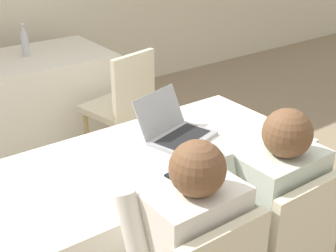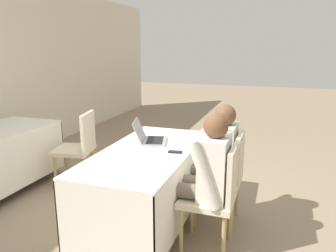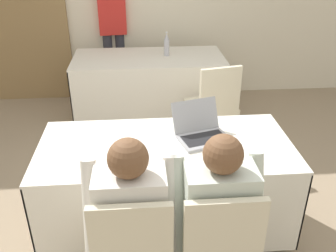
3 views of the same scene
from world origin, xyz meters
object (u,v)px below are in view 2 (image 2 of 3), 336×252
(chair_near_right, at_px, (225,173))
(cell_phone, at_px, (175,152))
(person_checkered_shirt, at_px, (205,173))
(chair_near_left, at_px, (217,193))
(chair_far_spare, at_px, (79,145))
(person_white_shirt, at_px, (215,156))
(laptop, at_px, (150,138))

(chair_near_right, bearing_deg, cell_phone, -64.25)
(cell_phone, height_order, person_checkered_shirt, person_checkered_shirt)
(chair_near_left, height_order, chair_near_right, same)
(chair_far_spare, distance_m, person_white_shirt, 1.79)
(chair_near_right, relative_size, chair_far_spare, 1.00)
(cell_phone, relative_size, person_checkered_shirt, 0.11)
(laptop, bearing_deg, chair_near_left, -137.83)
(laptop, bearing_deg, chair_near_right, -108.35)
(laptop, height_order, chair_near_right, laptop)
(chair_near_right, relative_size, person_white_shirt, 0.78)
(chair_near_right, xyz_separation_m, person_checkered_shirt, (-0.45, 0.10, 0.16))
(chair_near_left, relative_size, chair_near_right, 1.00)
(chair_far_spare, relative_size, person_white_shirt, 0.78)
(laptop, bearing_deg, person_checkered_shirt, -141.59)
(cell_phone, relative_size, chair_far_spare, 0.15)
(person_checkered_shirt, bearing_deg, chair_near_left, 90.00)
(chair_near_right, height_order, person_checkered_shirt, person_checkered_shirt)
(laptop, xyz_separation_m, person_white_shirt, (-0.03, -0.68, -0.11))
(chair_near_left, height_order, person_white_shirt, person_white_shirt)
(chair_near_left, distance_m, person_white_shirt, 0.49)
(cell_phone, distance_m, person_white_shirt, 0.40)
(chair_near_left, bearing_deg, chair_far_spare, -113.09)
(chair_far_spare, height_order, person_white_shirt, person_white_shirt)
(chair_far_spare, bearing_deg, chair_near_right, 67.24)
(laptop, distance_m, person_white_shirt, 0.69)
(laptop, xyz_separation_m, cell_phone, (-0.24, -0.35, -0.04))
(laptop, relative_size, person_checkered_shirt, 0.35)
(cell_phone, relative_size, chair_near_right, 0.15)
(chair_near_left, xyz_separation_m, person_white_shirt, (0.45, 0.10, 0.16))
(laptop, xyz_separation_m, chair_near_right, (-0.03, -0.78, -0.27))
(person_checkered_shirt, distance_m, person_white_shirt, 0.45)
(cell_phone, relative_size, person_white_shirt, 0.11)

